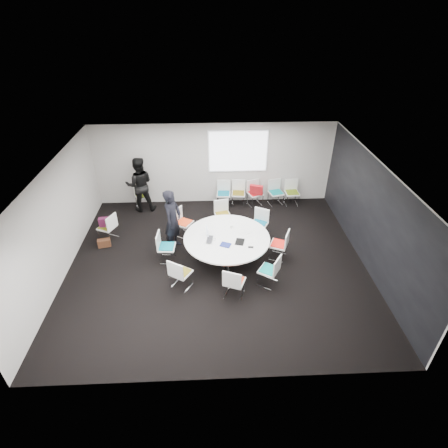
{
  "coord_description": "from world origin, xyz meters",
  "views": [
    {
      "loc": [
        -0.15,
        -7.48,
        6.13
      ],
      "look_at": [
        0.2,
        0.4,
        1.0
      ],
      "focal_mm": 28.0,
      "sensor_mm": 36.0,
      "label": 1
    }
  ],
  "objects_px": {
    "conference_table": "(227,243)",
    "chair_back_b": "(238,198)",
    "chair_ring_a": "(279,249)",
    "person_back": "(140,185)",
    "chair_ring_d": "(184,227)",
    "person_main": "(173,220)",
    "chair_back_e": "(291,197)",
    "chair_spare_left": "(109,232)",
    "chair_ring_f": "(181,278)",
    "chair_ring_b": "(259,229)",
    "chair_ring_e": "(167,252)",
    "brown_bag": "(104,243)",
    "chair_ring_g": "(234,287)",
    "laptop": "(212,240)",
    "chair_back_c": "(255,198)",
    "maroon_bag": "(106,222)",
    "chair_back_d": "(276,197)",
    "chair_ring_c": "(223,219)",
    "chair_ring_h": "(269,275)",
    "chair_person_back": "(143,200)",
    "cup": "(232,226)",
    "chair_back_a": "(224,198)"
  },
  "relations": [
    {
      "from": "laptop",
      "to": "maroon_bag",
      "type": "height_order",
      "value": "maroon_bag"
    },
    {
      "from": "chair_ring_b",
      "to": "cup",
      "type": "bearing_deg",
      "value": 63.16
    },
    {
      "from": "chair_back_e",
      "to": "cup",
      "type": "xyz_separation_m",
      "value": [
        -2.27,
        -2.53,
        0.5
      ]
    },
    {
      "from": "chair_ring_a",
      "to": "person_back",
      "type": "relative_size",
      "value": 0.47
    },
    {
      "from": "chair_ring_c",
      "to": "chair_ring_g",
      "type": "distance_m",
      "value": 3.06
    },
    {
      "from": "chair_ring_g",
      "to": "laptop",
      "type": "xyz_separation_m",
      "value": [
        -0.51,
        1.32,
        0.47
      ]
    },
    {
      "from": "cup",
      "to": "person_back",
      "type": "bearing_deg",
      "value": 140.52
    },
    {
      "from": "chair_ring_b",
      "to": "chair_ring_e",
      "type": "bearing_deg",
      "value": 49.81
    },
    {
      "from": "chair_back_c",
      "to": "chair_spare_left",
      "type": "bearing_deg",
      "value": 1.11
    },
    {
      "from": "chair_ring_e",
      "to": "laptop",
      "type": "bearing_deg",
      "value": 87.6
    },
    {
      "from": "chair_ring_h",
      "to": "brown_bag",
      "type": "bearing_deg",
      "value": 100.53
    },
    {
      "from": "chair_back_b",
      "to": "conference_table",
      "type": "bearing_deg",
      "value": 85.17
    },
    {
      "from": "chair_person_back",
      "to": "maroon_bag",
      "type": "bearing_deg",
      "value": 46.62
    },
    {
      "from": "chair_ring_d",
      "to": "person_main",
      "type": "xyz_separation_m",
      "value": [
        -0.24,
        -0.6,
        0.64
      ]
    },
    {
      "from": "chair_back_c",
      "to": "person_main",
      "type": "bearing_deg",
      "value": 20.77
    },
    {
      "from": "chair_ring_e",
      "to": "chair_back_e",
      "type": "xyz_separation_m",
      "value": [
        4.07,
        2.97,
        0.0
      ]
    },
    {
      "from": "chair_ring_e",
      "to": "chair_back_e",
      "type": "relative_size",
      "value": 1.0
    },
    {
      "from": "conference_table",
      "to": "chair_back_e",
      "type": "bearing_deg",
      "value": 50.86
    },
    {
      "from": "chair_back_d",
      "to": "person_main",
      "type": "height_order",
      "value": "person_main"
    },
    {
      "from": "chair_spare_left",
      "to": "chair_ring_f",
      "type": "bearing_deg",
      "value": -108.79
    },
    {
      "from": "conference_table",
      "to": "chair_back_e",
      "type": "distance_m",
      "value": 3.84
    },
    {
      "from": "conference_table",
      "to": "chair_ring_f",
      "type": "height_order",
      "value": "chair_ring_f"
    },
    {
      "from": "chair_ring_d",
      "to": "chair_back_a",
      "type": "distance_m",
      "value": 2.2
    },
    {
      "from": "chair_ring_b",
      "to": "chair_spare_left",
      "type": "relative_size",
      "value": 1.0
    },
    {
      "from": "chair_ring_g",
      "to": "chair_back_a",
      "type": "bearing_deg",
      "value": 112.4
    },
    {
      "from": "chair_person_back",
      "to": "person_back",
      "type": "xyz_separation_m",
      "value": [
        0.01,
        -0.16,
        0.66
      ]
    },
    {
      "from": "chair_back_e",
      "to": "laptop",
      "type": "bearing_deg",
      "value": 44.68
    },
    {
      "from": "person_back",
      "to": "laptop",
      "type": "xyz_separation_m",
      "value": [
        2.33,
        -2.96,
        -0.2
      ]
    },
    {
      "from": "maroon_bag",
      "to": "person_back",
      "type": "bearing_deg",
      "value": 67.2
    },
    {
      "from": "person_back",
      "to": "chair_ring_b",
      "type": "bearing_deg",
      "value": 146.49
    },
    {
      "from": "cup",
      "to": "brown_bag",
      "type": "relative_size",
      "value": 0.25
    },
    {
      "from": "conference_table",
      "to": "laptop",
      "type": "bearing_deg",
      "value": -162.98
    },
    {
      "from": "chair_back_e",
      "to": "cup",
      "type": "bearing_deg",
      "value": 45.22
    },
    {
      "from": "chair_ring_a",
      "to": "chair_ring_d",
      "type": "relative_size",
      "value": 1.0
    },
    {
      "from": "chair_ring_a",
      "to": "chair_ring_e",
      "type": "height_order",
      "value": "same"
    },
    {
      "from": "chair_ring_e",
      "to": "person_main",
      "type": "relative_size",
      "value": 0.48
    },
    {
      "from": "chair_ring_h",
      "to": "chair_spare_left",
      "type": "xyz_separation_m",
      "value": [
        -4.47,
        2.14,
        0.0
      ]
    },
    {
      "from": "chair_spare_left",
      "to": "brown_bag",
      "type": "bearing_deg",
      "value": -167.93
    },
    {
      "from": "chair_ring_h",
      "to": "person_main",
      "type": "bearing_deg",
      "value": 87.96
    },
    {
      "from": "chair_ring_d",
      "to": "chair_back_b",
      "type": "bearing_deg",
      "value": 165.03
    },
    {
      "from": "chair_ring_h",
      "to": "chair_back_c",
      "type": "xyz_separation_m",
      "value": [
        0.13,
        4.05,
        0.0
      ]
    },
    {
      "from": "conference_table",
      "to": "person_back",
      "type": "bearing_deg",
      "value": 134.07
    },
    {
      "from": "chair_ring_c",
      "to": "laptop",
      "type": "xyz_separation_m",
      "value": [
        -0.37,
        -1.73,
        0.47
      ]
    },
    {
      "from": "chair_ring_h",
      "to": "chair_person_back",
      "type": "bearing_deg",
      "value": 74.8
    },
    {
      "from": "chair_ring_d",
      "to": "cup",
      "type": "relative_size",
      "value": 9.78
    },
    {
      "from": "chair_back_c",
      "to": "chair_back_d",
      "type": "distance_m",
      "value": 0.73
    },
    {
      "from": "conference_table",
      "to": "chair_back_b",
      "type": "distance_m",
      "value": 3.06
    },
    {
      "from": "chair_ring_b",
      "to": "chair_ring_e",
      "type": "relative_size",
      "value": 1.0
    },
    {
      "from": "chair_back_d",
      "to": "cup",
      "type": "height_order",
      "value": "chair_back_d"
    },
    {
      "from": "chair_ring_a",
      "to": "chair_ring_g",
      "type": "distance_m",
      "value": 1.96
    }
  ]
}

